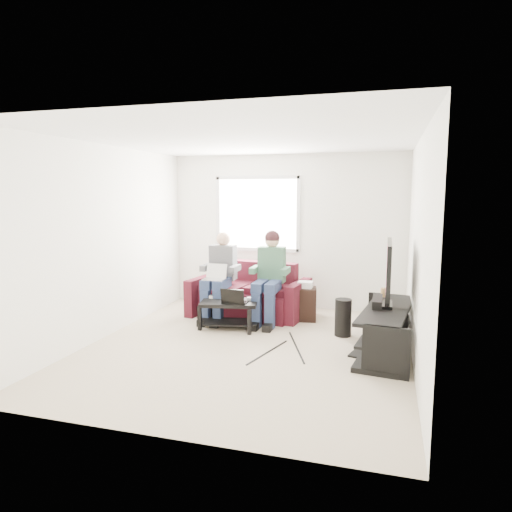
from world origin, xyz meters
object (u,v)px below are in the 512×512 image
object	(u,v)px
subwoofer	(343,317)
end_table	(305,303)
coffee_table	(229,308)
tv_stand	(386,332)
sofa	(250,296)
tv	(388,270)

from	to	relation	value
subwoofer	end_table	distance (m)	0.91
coffee_table	end_table	distance (m)	1.23
subwoofer	end_table	world-z (taller)	end_table
tv_stand	end_table	bearing A→B (deg)	136.39
subwoofer	sofa	bearing A→B (deg)	155.77
sofa	coffee_table	bearing A→B (deg)	-95.30
sofa	subwoofer	size ratio (longest dim) A/B	3.69
tv	end_table	world-z (taller)	tv
tv	end_table	size ratio (longest dim) A/B	1.81
coffee_table	end_table	world-z (taller)	end_table
tv	subwoofer	world-z (taller)	tv
end_table	tv_stand	bearing A→B (deg)	-43.61
tv_stand	tv	size ratio (longest dim) A/B	1.59
subwoofer	tv	bearing A→B (deg)	-35.98
tv	subwoofer	size ratio (longest dim) A/B	2.14
coffee_table	subwoofer	world-z (taller)	subwoofer
tv_stand	coffee_table	bearing A→B (deg)	169.30
coffee_table	tv	world-z (taller)	tv
end_table	subwoofer	bearing A→B (deg)	-45.07
tv_stand	tv	world-z (taller)	tv
tv_stand	tv	xyz separation A→B (m)	(-0.00, 0.10, 0.77)
sofa	tv_stand	distance (m)	2.45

